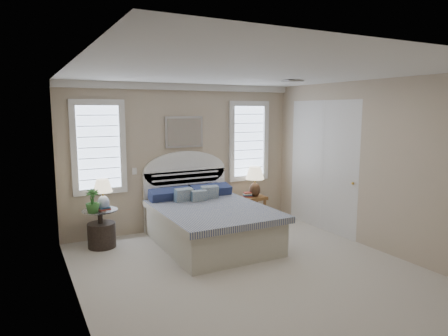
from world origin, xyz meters
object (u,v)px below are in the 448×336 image
(nightstand_right, at_px, (252,203))
(floor_pot, at_px, (102,235))
(lamp_right, at_px, (255,178))
(side_table_left, at_px, (101,224))
(lamp_left, at_px, (103,191))
(bed, at_px, (208,220))

(nightstand_right, relative_size, floor_pot, 1.19)
(lamp_right, bearing_deg, side_table_left, -178.37)
(side_table_left, height_order, lamp_left, lamp_left)
(side_table_left, height_order, floor_pot, side_table_left)
(floor_pot, xyz_separation_m, lamp_left, (0.04, -0.02, 0.73))
(side_table_left, bearing_deg, lamp_left, -21.15)
(nightstand_right, distance_m, lamp_right, 0.51)
(floor_pot, bearing_deg, nightstand_right, 2.04)
(lamp_left, height_order, lamp_right, lamp_left)
(side_table_left, distance_m, lamp_right, 3.04)
(lamp_left, distance_m, lamp_right, 2.95)
(side_table_left, height_order, lamp_right, lamp_right)
(lamp_right, bearing_deg, nightstand_right, 163.51)
(nightstand_right, relative_size, lamp_left, 1.05)
(bed, xyz_separation_m, side_table_left, (-1.65, 0.59, 0.00))
(bed, bearing_deg, side_table_left, 160.26)
(lamp_right, bearing_deg, floor_pot, -178.27)
(nightstand_right, bearing_deg, bed, -151.97)
(bed, bearing_deg, floor_pot, 160.28)
(bed, relative_size, side_table_left, 3.61)
(side_table_left, distance_m, floor_pot, 0.18)
(floor_pot, distance_m, lamp_left, 0.74)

